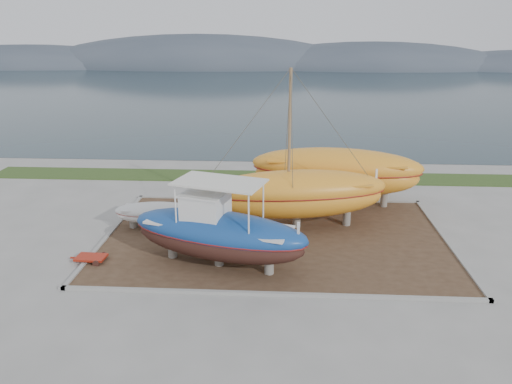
# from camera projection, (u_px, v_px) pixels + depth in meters

# --- Properties ---
(ground) EXTENTS (140.00, 140.00, 0.00)m
(ground) POSITION_uv_depth(u_px,v_px,m) (273.00, 273.00, 23.25)
(ground) COLOR gray
(ground) RESTS_ON ground
(dirt_patch) EXTENTS (18.00, 12.00, 0.06)m
(dirt_patch) POSITION_uv_depth(u_px,v_px,m) (275.00, 238.00, 27.03)
(dirt_patch) COLOR #422D1E
(dirt_patch) RESTS_ON ground
(curb_frame) EXTENTS (18.60, 12.60, 0.15)m
(curb_frame) POSITION_uv_depth(u_px,v_px,m) (275.00, 237.00, 27.01)
(curb_frame) COLOR gray
(curb_frame) RESTS_ON ground
(grass_strip) EXTENTS (44.00, 3.00, 0.08)m
(grass_strip) POSITION_uv_depth(u_px,v_px,m) (278.00, 177.00, 37.92)
(grass_strip) COLOR #284219
(grass_strip) RESTS_ON ground
(sea) EXTENTS (260.00, 100.00, 0.04)m
(sea) POSITION_uv_depth(u_px,v_px,m) (283.00, 90.00, 89.56)
(sea) COLOR #1A2D34
(sea) RESTS_ON ground
(mountain_ridge) EXTENTS (200.00, 36.00, 20.00)m
(mountain_ridge) POSITION_uv_depth(u_px,v_px,m) (284.00, 67.00, 141.66)
(mountain_ridge) COLOR #333D49
(mountain_ridge) RESTS_ON ground
(blue_caique) EXTENTS (9.15, 5.16, 4.20)m
(blue_caique) POSITION_uv_depth(u_px,v_px,m) (218.00, 224.00, 23.23)
(blue_caique) COLOR navy
(blue_caique) RESTS_ON dirt_patch
(white_dinghy) EXTENTS (4.74, 2.01, 1.40)m
(white_dinghy) POSITION_uv_depth(u_px,v_px,m) (157.00, 216.00, 28.16)
(white_dinghy) COLOR silver
(white_dinghy) RESTS_ON dirt_patch
(orange_sailboat) EXTENTS (10.46, 4.59, 8.84)m
(orange_sailboat) POSITION_uv_depth(u_px,v_px,m) (298.00, 151.00, 27.01)
(orange_sailboat) COLOR orange
(orange_sailboat) RESTS_ON dirt_patch
(orange_bare_hull) EXTENTS (11.04, 4.47, 3.52)m
(orange_bare_hull) POSITION_uv_depth(u_px,v_px,m) (335.00, 177.00, 31.62)
(orange_bare_hull) COLOR orange
(orange_bare_hull) RESTS_ON dirt_patch
(red_trailer) EXTENTS (2.18, 1.18, 0.30)m
(red_trailer) POSITION_uv_depth(u_px,v_px,m) (91.00, 259.00, 24.25)
(red_trailer) COLOR #A72412
(red_trailer) RESTS_ON ground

